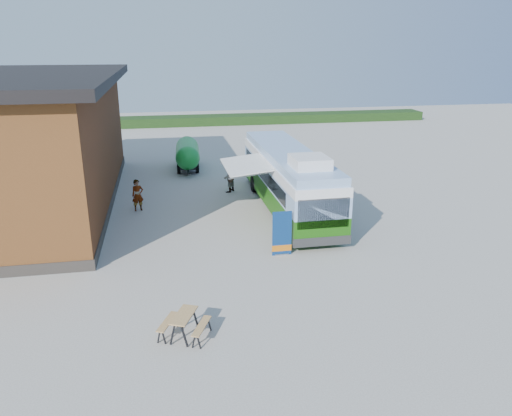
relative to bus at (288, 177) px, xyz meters
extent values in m
plane|color=#BCB7AD|center=(-3.46, -6.40, -1.89)|extent=(100.00, 100.00, 0.00)
cube|color=brown|center=(-13.96, 3.60, 1.61)|extent=(8.00, 20.00, 7.00)
cube|color=black|center=(-13.96, 3.60, 5.36)|extent=(9.60, 21.20, 0.50)
cube|color=#332D28|center=(-13.96, 3.60, -1.64)|extent=(8.10, 20.10, 0.50)
cube|color=#264419|center=(4.54, 31.60, -1.39)|extent=(40.00, 3.00, 1.00)
cube|color=#1C6811|center=(0.00, 0.08, -0.93)|extent=(2.75, 12.85, 1.18)
cube|color=#8EB1DE|center=(0.00, 0.08, 0.14)|extent=(2.75, 12.85, 0.96)
cube|color=black|center=(-1.33, 0.61, 0.14)|extent=(0.10, 10.69, 0.75)
cube|color=black|center=(1.32, 0.62, 0.14)|extent=(0.10, 10.69, 0.75)
cube|color=white|center=(0.00, 0.08, 0.86)|extent=(2.75, 12.85, 0.48)
cube|color=#8EB1DE|center=(0.00, 0.08, 1.32)|extent=(2.59, 12.63, 0.43)
cube|color=white|center=(0.02, -3.98, 1.80)|extent=(1.72, 1.93, 0.53)
cube|color=black|center=(0.04, -6.31, -0.02)|extent=(2.41, 0.07, 1.39)
cube|color=#2D2D2D|center=(0.04, -6.26, -1.36)|extent=(2.72, 0.22, 0.43)
cube|color=#2D2D2D|center=(-0.04, 6.41, -1.36)|extent=(2.72, 0.22, 0.43)
cylinder|color=black|center=(-1.19, -4.21, -1.36)|extent=(0.33, 1.07, 1.07)
cylinder|color=black|center=(1.24, -4.19, -1.36)|extent=(0.33, 1.07, 1.07)
cylinder|color=black|center=(-1.24, 3.81, -1.36)|extent=(0.33, 1.07, 1.07)
cylinder|color=black|center=(1.19, 3.83, -1.36)|extent=(0.33, 1.07, 1.07)
cube|color=white|center=(-2.32, -0.27, 0.97)|extent=(2.62, 4.18, 0.32)
cube|color=#A5A8AD|center=(-1.02, -0.26, 1.15)|extent=(0.18, 4.47, 0.15)
cylinder|color=#A5A8AD|center=(-2.31, -2.05, 0.87)|extent=(2.69, 0.07, 0.33)
cylinder|color=#A5A8AD|center=(-2.33, 1.51, 0.87)|extent=(2.69, 0.07, 0.33)
cube|color=navy|center=(-1.84, -6.27, -0.86)|extent=(0.88, 0.04, 2.07)
cube|color=orange|center=(-1.84, -6.27, -1.56)|extent=(0.90, 0.04, 0.29)
cube|color=#A5A8AD|center=(-1.84, -6.27, -1.86)|extent=(0.62, 0.18, 0.06)
cylinder|color=#A5A8AD|center=(-1.84, -6.25, -0.86)|extent=(0.02, 0.02, 2.07)
cube|color=tan|center=(-6.47, -12.09, -1.09)|extent=(1.00, 1.38, 0.04)
cube|color=tan|center=(-7.01, -11.85, -1.41)|extent=(0.75, 1.28, 0.04)
cube|color=tan|center=(-5.94, -12.32, -1.41)|extent=(0.75, 1.28, 0.04)
cube|color=black|center=(-6.86, -12.50, -1.50)|extent=(0.07, 0.07, 0.79)
cube|color=black|center=(-6.51, -12.65, -1.50)|extent=(0.07, 0.07, 0.79)
cube|color=black|center=(-6.44, -11.52, -1.50)|extent=(0.07, 0.07, 0.79)
cube|color=black|center=(-6.09, -11.68, -1.50)|extent=(0.07, 0.07, 0.79)
imported|color=#999999|center=(-8.40, 1.33, -0.99)|extent=(0.76, 0.61, 1.81)
imported|color=#999999|center=(-2.88, 4.06, -0.95)|extent=(1.13, 1.16, 1.89)
cylinder|color=green|center=(-5.08, 10.52, -0.60)|extent=(1.90, 3.90, 1.72)
sphere|color=green|center=(-5.17, 8.61, -0.60)|extent=(1.72, 1.72, 1.72)
sphere|color=green|center=(-4.98, 12.44, -0.60)|extent=(1.72, 1.72, 1.72)
cube|color=black|center=(-5.08, 10.52, -1.36)|extent=(1.34, 4.07, 0.19)
cube|color=black|center=(-5.19, 8.04, -1.41)|extent=(0.17, 1.15, 0.10)
cylinder|color=black|center=(-5.80, 9.41, -1.51)|extent=(0.28, 0.78, 0.77)
cylinder|color=black|center=(-4.46, 9.34, -1.51)|extent=(0.28, 0.78, 0.77)
cylinder|color=black|center=(-5.69, 11.70, -1.51)|extent=(0.28, 0.78, 0.77)
cylinder|color=black|center=(-4.35, 11.64, -1.51)|extent=(0.28, 0.78, 0.77)
camera|label=1|loc=(-6.80, -26.37, 7.25)|focal=35.00mm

